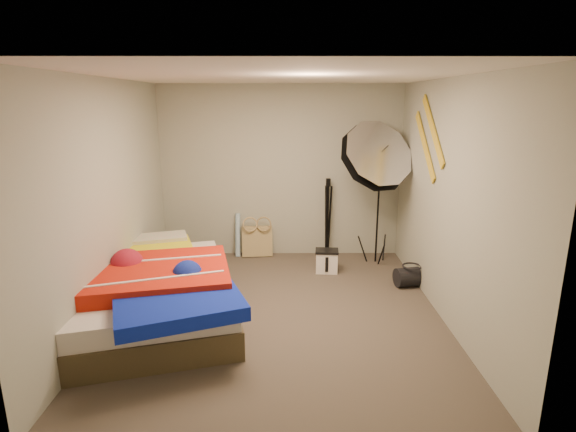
{
  "coord_description": "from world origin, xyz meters",
  "views": [
    {
      "loc": [
        0.08,
        -4.51,
        2.28
      ],
      "look_at": [
        0.1,
        0.6,
        0.95
      ],
      "focal_mm": 28.0,
      "sensor_mm": 36.0,
      "label": 1
    }
  ],
  "objects_px": {
    "camera_case": "(327,262)",
    "bed": "(156,290)",
    "duffel_bag": "(411,277)",
    "tote_bag": "(257,241)",
    "photo_umbrella": "(374,158)",
    "camera_tripod": "(328,212)",
    "wrapping_roll": "(238,235)"
  },
  "relations": [
    {
      "from": "wrapping_roll",
      "to": "camera_case",
      "type": "xyz_separation_m",
      "value": [
        1.27,
        -0.67,
        -0.18
      ]
    },
    {
      "from": "photo_umbrella",
      "to": "camera_tripod",
      "type": "relative_size",
      "value": 1.8
    },
    {
      "from": "tote_bag",
      "to": "photo_umbrella",
      "type": "relative_size",
      "value": 0.21
    },
    {
      "from": "duffel_bag",
      "to": "camera_case",
      "type": "bearing_deg",
      "value": 143.33
    },
    {
      "from": "wrapping_roll",
      "to": "bed",
      "type": "xyz_separation_m",
      "value": [
        -0.66,
        -2.0,
        0.0
      ]
    },
    {
      "from": "duffel_bag",
      "to": "camera_tripod",
      "type": "distance_m",
      "value": 1.58
    },
    {
      "from": "camera_case",
      "to": "duffel_bag",
      "type": "distance_m",
      "value": 1.13
    },
    {
      "from": "tote_bag",
      "to": "camera_tripod",
      "type": "height_order",
      "value": "camera_tripod"
    },
    {
      "from": "camera_tripod",
      "to": "bed",
      "type": "bearing_deg",
      "value": -135.29
    },
    {
      "from": "camera_case",
      "to": "duffel_bag",
      "type": "relative_size",
      "value": 0.73
    },
    {
      "from": "photo_umbrella",
      "to": "tote_bag",
      "type": "bearing_deg",
      "value": 164.57
    },
    {
      "from": "photo_umbrella",
      "to": "camera_tripod",
      "type": "bearing_deg",
      "value": 143.69
    },
    {
      "from": "tote_bag",
      "to": "bed",
      "type": "bearing_deg",
      "value": -120.16
    },
    {
      "from": "camera_case",
      "to": "photo_umbrella",
      "type": "height_order",
      "value": "photo_umbrella"
    },
    {
      "from": "wrapping_roll",
      "to": "tote_bag",
      "type": "bearing_deg",
      "value": 0.0
    },
    {
      "from": "camera_case",
      "to": "bed",
      "type": "relative_size",
      "value": 0.11
    },
    {
      "from": "tote_bag",
      "to": "camera_tripod",
      "type": "xyz_separation_m",
      "value": [
        1.04,
        -0.03,
        0.45
      ]
    },
    {
      "from": "wrapping_roll",
      "to": "camera_tripod",
      "type": "relative_size",
      "value": 0.55
    },
    {
      "from": "photo_umbrella",
      "to": "wrapping_roll",
      "type": "bearing_deg",
      "value": 166.82
    },
    {
      "from": "duffel_bag",
      "to": "photo_umbrella",
      "type": "height_order",
      "value": "photo_umbrella"
    },
    {
      "from": "duffel_bag",
      "to": "bed",
      "type": "height_order",
      "value": "bed"
    },
    {
      "from": "tote_bag",
      "to": "photo_umbrella",
      "type": "xyz_separation_m",
      "value": [
        1.61,
        -0.44,
        1.3
      ]
    },
    {
      "from": "tote_bag",
      "to": "duffel_bag",
      "type": "relative_size",
      "value": 1.14
    },
    {
      "from": "camera_tripod",
      "to": "duffel_bag",
      "type": "bearing_deg",
      "value": -49.48
    },
    {
      "from": "photo_umbrella",
      "to": "duffel_bag",
      "type": "bearing_deg",
      "value": -60.84
    },
    {
      "from": "wrapping_roll",
      "to": "camera_tripod",
      "type": "bearing_deg",
      "value": -1.2
    },
    {
      "from": "tote_bag",
      "to": "wrapping_roll",
      "type": "relative_size",
      "value": 0.7
    },
    {
      "from": "wrapping_roll",
      "to": "camera_case",
      "type": "relative_size",
      "value": 2.23
    },
    {
      "from": "wrapping_roll",
      "to": "photo_umbrella",
      "type": "distance_m",
      "value": 2.29
    },
    {
      "from": "tote_bag",
      "to": "duffel_bag",
      "type": "height_order",
      "value": "tote_bag"
    },
    {
      "from": "duffel_bag",
      "to": "photo_umbrella",
      "type": "relative_size",
      "value": 0.19
    },
    {
      "from": "tote_bag",
      "to": "duffel_bag",
      "type": "bearing_deg",
      "value": -34.75
    }
  ]
}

